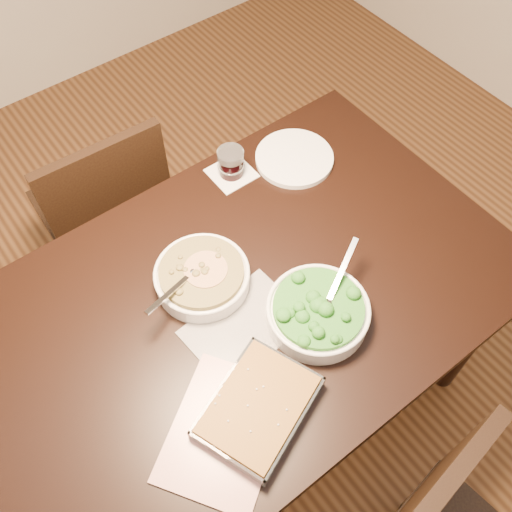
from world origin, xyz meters
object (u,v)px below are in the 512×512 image
at_px(broccoli_bowl, 318,312).
at_px(baking_dish, 258,407).
at_px(stew_bowl, 202,276).
at_px(wine_tumbler, 231,162).
at_px(dinner_plate, 294,158).
at_px(table, 246,313).
at_px(chair_far, 107,208).

xyz_separation_m(broccoli_bowl, baking_dish, (-0.26, -0.10, -0.01)).
xyz_separation_m(stew_bowl, wine_tumbler, (0.28, 0.26, 0.02)).
bearing_deg(dinner_plate, stew_bowl, -157.28).
relative_size(stew_bowl, baking_dish, 0.83).
xyz_separation_m(table, dinner_plate, (0.39, 0.29, 0.10)).
bearing_deg(table, wine_tumbler, 59.09).
bearing_deg(stew_bowl, wine_tumbler, 43.25).
bearing_deg(baking_dish, stew_bowl, 54.59).
relative_size(stew_bowl, dinner_plate, 1.13).
bearing_deg(stew_bowl, dinner_plate, 22.72).
bearing_deg(chair_far, dinner_plate, 142.32).
xyz_separation_m(stew_bowl, dinner_plate, (0.46, 0.19, -0.03)).
bearing_deg(wine_tumbler, broccoli_bowl, -102.16).
distance_m(table, stew_bowl, 0.17).
distance_m(wine_tumbler, chair_far, 0.55).
xyz_separation_m(table, stew_bowl, (-0.07, 0.09, 0.13)).
bearing_deg(chair_far, table, 99.51).
height_order(broccoli_bowl, baking_dish, broccoli_bowl).
bearing_deg(wine_tumbler, stew_bowl, -136.75).
bearing_deg(table, stew_bowl, 125.01).
bearing_deg(wine_tumbler, chair_far, 131.63).
xyz_separation_m(stew_bowl, baking_dish, (-0.09, -0.35, -0.01)).
xyz_separation_m(wine_tumbler, chair_far, (-0.30, 0.33, -0.32)).
distance_m(stew_bowl, wine_tumbler, 0.38).
xyz_separation_m(wine_tumbler, dinner_plate, (0.18, -0.07, -0.04)).
relative_size(table, stew_bowl, 5.31).
xyz_separation_m(table, broccoli_bowl, (0.10, -0.16, 0.13)).
relative_size(stew_bowl, wine_tumbler, 3.04).
xyz_separation_m(table, baking_dish, (-0.15, -0.26, 0.12)).
distance_m(baking_dish, dinner_plate, 0.77).
bearing_deg(dinner_plate, wine_tumbler, 159.15).
height_order(table, chair_far, chair_far).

